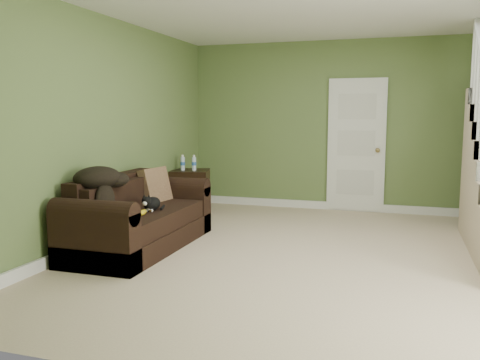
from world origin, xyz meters
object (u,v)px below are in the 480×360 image
Objects in this scene: sofa at (138,220)px; side_table at (190,191)px; cat at (151,204)px; banana at (143,213)px.

sofa is 2.30× the size of side_table.
side_table is 2.11m from cat.
side_table reaches higher than banana.
sofa is 0.40m from banana.
side_table is (-0.23, 2.01, 0.03)m from sofa.
side_table is at bearing 98.58° from cat.
cat is at bearing -11.47° from sofa.
sofa is 0.29m from cat.
cat is 0.26m from banana.
sofa is 2.03m from side_table.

